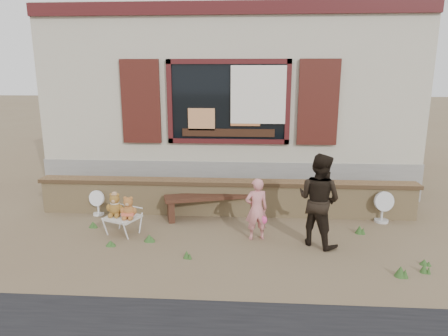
# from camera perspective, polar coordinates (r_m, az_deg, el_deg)

# --- Properties ---
(ground) EXTENTS (80.00, 80.00, 0.00)m
(ground) POSITION_cam_1_polar(r_m,az_deg,el_deg) (6.76, -0.34, -9.47)
(ground) COLOR brown
(ground) RESTS_ON ground
(shopfront) EXTENTS (8.04, 5.13, 4.00)m
(shopfront) POSITION_cam_1_polar(r_m,az_deg,el_deg) (10.72, 1.38, 10.08)
(shopfront) COLOR #A19882
(shopfront) RESTS_ON ground
(brick_wall) EXTENTS (7.10, 0.36, 0.67)m
(brick_wall) POSITION_cam_1_polar(r_m,az_deg,el_deg) (7.58, 0.20, -4.14)
(brick_wall) COLOR tan
(brick_wall) RESTS_ON ground
(bench) EXTENTS (1.77, 0.84, 0.44)m
(bench) POSITION_cam_1_polar(r_m,az_deg,el_deg) (7.41, -1.75, -4.70)
(bench) COLOR #341C12
(bench) RESTS_ON ground
(folding_chair) EXTENTS (0.63, 0.60, 0.31)m
(folding_chair) POSITION_cam_1_polar(r_m,az_deg,el_deg) (6.89, -14.29, -6.95)
(folding_chair) COLOR beige
(folding_chair) RESTS_ON ground
(teddy_bear_left) EXTENTS (0.36, 0.34, 0.39)m
(teddy_bear_left) POSITION_cam_1_polar(r_m,az_deg,el_deg) (6.90, -15.29, -4.98)
(teddy_bear_left) COLOR brown
(teddy_bear_left) RESTS_ON folding_chair
(teddy_bear_right) EXTENTS (0.34, 0.32, 0.37)m
(teddy_bear_right) POSITION_cam_1_polar(r_m,az_deg,el_deg) (6.73, -13.47, -5.44)
(teddy_bear_right) COLOR brown
(teddy_bear_right) RESTS_ON folding_chair
(child) EXTENTS (0.42, 0.32, 1.02)m
(child) POSITION_cam_1_polar(r_m,az_deg,el_deg) (6.44, 4.66, -5.87)
(child) COLOR pink
(child) RESTS_ON ground
(adult) EXTENTS (0.90, 0.88, 1.46)m
(adult) POSITION_cam_1_polar(r_m,az_deg,el_deg) (6.32, 13.40, -4.45)
(adult) COLOR black
(adult) RESTS_ON ground
(fan_left) EXTENTS (0.31, 0.21, 0.49)m
(fan_left) POSITION_cam_1_polar(r_m,az_deg,el_deg) (7.93, -17.58, -4.71)
(fan_left) COLOR white
(fan_left) RESTS_ON ground
(fan_right) EXTENTS (0.37, 0.24, 0.58)m
(fan_right) POSITION_cam_1_polar(r_m,az_deg,el_deg) (7.74, 21.71, -5.15)
(fan_right) COLOR silver
(fan_right) RESTS_ON ground
(grass_tufts) EXTENTS (5.33, 1.60, 0.15)m
(grass_tufts) POSITION_cam_1_polar(r_m,az_deg,el_deg) (6.23, 4.99, -11.01)
(grass_tufts) COLOR #305622
(grass_tufts) RESTS_ON ground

